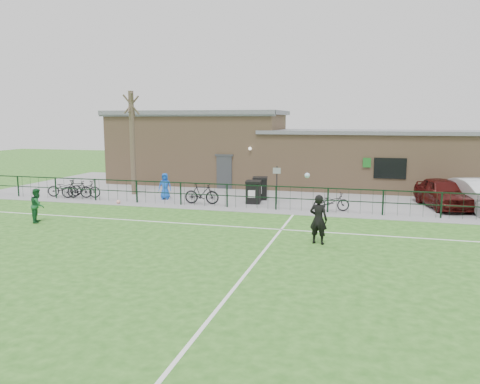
% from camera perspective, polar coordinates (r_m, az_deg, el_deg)
% --- Properties ---
extents(ground, '(90.00, 90.00, 0.00)m').
position_cam_1_polar(ground, '(15.72, -4.88, -7.42)').
color(ground, '#295F1C').
rests_on(ground, ground).
extents(paving_strip, '(34.00, 13.00, 0.02)m').
position_cam_1_polar(paving_strip, '(28.48, 4.54, -0.02)').
color(paving_strip, gray).
rests_on(paving_strip, ground).
extents(pitch_line_touch, '(28.00, 0.10, 0.01)m').
position_cam_1_polar(pitch_line_touch, '(22.99, 1.85, -2.15)').
color(pitch_line_touch, white).
rests_on(pitch_line_touch, ground).
extents(pitch_line_mid, '(28.00, 0.10, 0.01)m').
position_cam_1_polar(pitch_line_mid, '(19.39, -0.79, -4.23)').
color(pitch_line_mid, white).
rests_on(pitch_line_mid, ground).
extents(pitch_line_perp, '(0.10, 16.00, 0.01)m').
position_cam_1_polar(pitch_line_perp, '(15.16, 2.30, -7.99)').
color(pitch_line_perp, white).
rests_on(pitch_line_perp, ground).
extents(perimeter_fence, '(28.00, 0.10, 1.20)m').
position_cam_1_polar(perimeter_fence, '(23.07, 1.97, -0.61)').
color(perimeter_fence, black).
rests_on(perimeter_fence, ground).
extents(bare_tree, '(0.30, 0.30, 6.00)m').
position_cam_1_polar(bare_tree, '(28.02, -12.97, 5.79)').
color(bare_tree, '#4B3C2E').
rests_on(bare_tree, ground).
extents(wheelie_bin_left, '(0.90, 0.98, 1.14)m').
position_cam_1_polar(wheelie_bin_left, '(25.80, 2.47, 0.38)').
color(wheelie_bin_left, black).
rests_on(wheelie_bin_left, paving_strip).
extents(wheelie_bin_right, '(0.82, 0.91, 1.11)m').
position_cam_1_polar(wheelie_bin_right, '(24.56, 1.66, -0.09)').
color(wheelie_bin_right, black).
rests_on(wheelie_bin_right, paving_strip).
extents(sign_post, '(0.06, 0.06, 2.00)m').
position_cam_1_polar(sign_post, '(24.21, 4.50, 0.82)').
color(sign_post, black).
rests_on(sign_post, paving_strip).
extents(car_maroon, '(2.75, 4.65, 1.48)m').
position_cam_1_polar(car_maroon, '(25.43, 23.51, -0.09)').
color(car_maroon, '#3F0D0B').
rests_on(car_maroon, paving_strip).
extents(car_silver, '(3.16, 4.95, 1.54)m').
position_cam_1_polar(car_silver, '(25.15, 27.08, -0.36)').
color(car_silver, '#B2B5BA').
rests_on(car_silver, paving_strip).
extents(bicycle_a, '(1.95, 1.35, 0.97)m').
position_cam_1_polar(bicycle_a, '(28.57, -20.60, 0.47)').
color(bicycle_a, black).
rests_on(bicycle_a, paving_strip).
extents(bicycle_b, '(1.74, 0.98, 1.01)m').
position_cam_1_polar(bicycle_b, '(27.72, -19.29, 0.34)').
color(bicycle_b, black).
rests_on(bicycle_b, paving_strip).
extents(bicycle_c, '(1.98, 1.05, 0.99)m').
position_cam_1_polar(bicycle_c, '(27.72, -18.50, 0.36)').
color(bicycle_c, black).
rests_on(bicycle_c, paving_strip).
extents(bicycle_d, '(1.86, 0.67, 1.09)m').
position_cam_1_polar(bicycle_d, '(24.40, -4.69, -0.19)').
color(bicycle_d, black).
rests_on(bicycle_d, paving_strip).
extents(bicycle_e, '(1.82, 1.04, 0.90)m').
position_cam_1_polar(bicycle_e, '(22.87, 11.08, -1.18)').
color(bicycle_e, black).
rests_on(bicycle_e, paving_strip).
extents(spectator_child, '(0.80, 0.62, 1.44)m').
position_cam_1_polar(spectator_child, '(26.09, -9.14, 0.71)').
color(spectator_child, blue).
rests_on(spectator_child, paving_strip).
extents(goalkeeper_kick, '(1.31, 3.61, 2.17)m').
position_cam_1_polar(goalkeeper_kick, '(16.87, 9.51, -3.17)').
color(goalkeeper_kick, black).
rests_on(goalkeeper_kick, ground).
extents(outfield_player, '(0.83, 0.89, 1.47)m').
position_cam_1_polar(outfield_player, '(21.91, -23.45, -1.50)').
color(outfield_player, '#19572B').
rests_on(outfield_player, ground).
extents(ball_ground, '(0.21, 0.21, 0.21)m').
position_cam_1_polar(ball_ground, '(25.36, -14.60, -1.16)').
color(ball_ground, white).
rests_on(ball_ground, ground).
extents(clubhouse, '(24.25, 5.40, 4.96)m').
position_cam_1_polar(clubhouse, '(31.32, 4.04, 4.87)').
color(clubhouse, '#9D7B58').
rests_on(clubhouse, ground).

